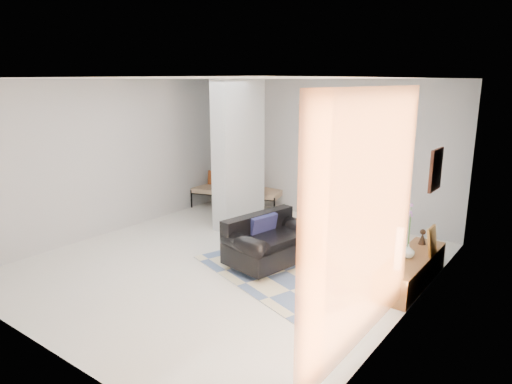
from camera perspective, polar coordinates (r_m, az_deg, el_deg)
The scene contains 17 objects.
floor at distance 7.25m, azimuth -3.14°, elevation -8.73°, with size 6.00×6.00×0.00m, color silver.
ceiling at distance 6.70m, azimuth -3.47°, elevation 13.98°, with size 6.00×6.00×0.00m, color white.
wall_back at distance 9.31m, azimuth 8.61°, elevation 5.15°, with size 6.00×6.00×0.00m, color #ABAEB0.
wall_front at distance 4.99m, azimuth -25.91°, elevation -3.65°, with size 6.00×6.00×0.00m, color #ABAEB0.
wall_left at distance 8.83m, azimuth -17.22°, elevation 4.22°, with size 6.00×6.00×0.00m, color #ABAEB0.
wall_right at distance 5.54m, azimuth 19.17°, elevation -1.35°, with size 6.00×6.00×0.00m, color #ABAEB0.
partition_column at distance 8.74m, azimuth -2.16°, elevation 4.74°, with size 0.35×1.20×2.80m, color #B0B6B8.
hallway_door at distance 10.47m, azimuth -1.79°, elevation 4.14°, with size 0.85×0.06×2.04m, color white.
curtain at distance 4.51m, azimuth 13.79°, elevation -3.71°, with size 2.55×2.55×0.00m, color orange.
wall_art at distance 6.35m, azimuth 21.56°, elevation 2.61°, with size 0.04×0.45×0.55m, color #33170D.
media_console at distance 6.81m, azimuth 18.85°, elevation -9.18°, with size 0.45×1.73×0.80m.
loveseat at distance 7.05m, azimuth 1.72°, elevation -6.22°, with size 1.06×1.54×0.76m.
daybed at distance 10.20m, azimuth -2.29°, elevation 0.38°, with size 2.13×1.37×0.77m.
area_rug at distance 6.91m, azimuth 3.79°, elevation -9.87°, with size 2.61×1.74×0.01m, color beige.
cylinder_lamp at distance 6.15m, azimuth 17.43°, elevation -6.80°, with size 0.10×0.10×0.55m, color beige.
bronze_figurine at distance 7.24m, azimuth 20.09°, elevation -5.29°, with size 0.11×0.11×0.23m, color black, non-canonical shape.
vase at distance 6.65m, azimuth 18.43°, elevation -6.98°, with size 0.19×0.19×0.20m, color silver.
Camera 1 is at (4.29, -5.15, 2.78)m, focal length 32.00 mm.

